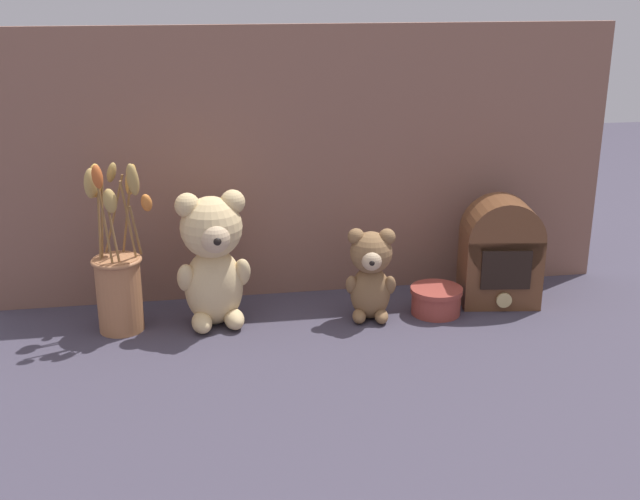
# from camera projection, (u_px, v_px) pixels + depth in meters

# --- Properties ---
(ground_plane) EXTENTS (4.00, 4.00, 0.00)m
(ground_plane) POSITION_uv_depth(u_px,v_px,m) (322.00, 321.00, 1.59)
(ground_plane) COLOR #3D3847
(backdrop_wall) EXTENTS (1.29, 0.02, 0.56)m
(backdrop_wall) POSITION_uv_depth(u_px,v_px,m) (308.00, 164.00, 1.65)
(backdrop_wall) COLOR #845B4C
(backdrop_wall) RESTS_ON ground
(teddy_bear_large) EXTENTS (0.15, 0.14, 0.27)m
(teddy_bear_large) POSITION_uv_depth(u_px,v_px,m) (213.00, 257.00, 1.53)
(teddy_bear_large) COLOR #DBBC84
(teddy_bear_large) RESTS_ON ground
(teddy_bear_medium) EXTENTS (0.10, 0.09, 0.19)m
(teddy_bear_medium) POSITION_uv_depth(u_px,v_px,m) (371.00, 273.00, 1.57)
(teddy_bear_medium) COLOR olive
(teddy_bear_medium) RESTS_ON ground
(flower_vase) EXTENTS (0.13, 0.12, 0.33)m
(flower_vase) POSITION_uv_depth(u_px,v_px,m) (118.00, 276.00, 1.51)
(flower_vase) COLOR #AD7047
(flower_vase) RESTS_ON ground
(vintage_radio) EXTENTS (0.17, 0.13, 0.22)m
(vintage_radio) POSITION_uv_depth(u_px,v_px,m) (501.00, 252.00, 1.64)
(vintage_radio) COLOR brown
(vintage_radio) RESTS_ON ground
(decorative_tin_tall) EXTENTS (0.10, 0.10, 0.05)m
(decorative_tin_tall) POSITION_uv_depth(u_px,v_px,m) (436.00, 301.00, 1.61)
(decorative_tin_tall) COLOR #993D33
(decorative_tin_tall) RESTS_ON ground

